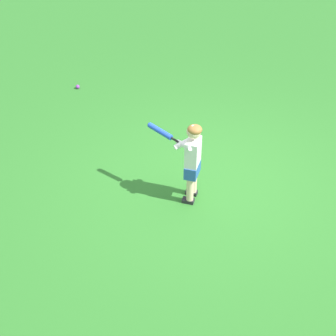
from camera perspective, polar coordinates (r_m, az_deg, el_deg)
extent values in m
plane|color=#2D7528|center=(6.26, 5.42, -1.43)|extent=(40.00, 40.00, 0.00)
cube|color=#232328|center=(5.86, 2.49, -4.02)|extent=(0.11, 0.16, 0.05)
cylinder|color=beige|center=(5.74, 2.73, -2.64)|extent=(0.09, 0.09, 0.34)
cube|color=#232328|center=(5.98, 2.91, -3.01)|extent=(0.11, 0.16, 0.05)
cylinder|color=beige|center=(5.87, 3.15, -1.65)|extent=(0.09, 0.09, 0.34)
cube|color=#2856A8|center=(5.65, 3.02, -0.15)|extent=(0.29, 0.19, 0.16)
cube|color=white|center=(5.51, 3.10, 1.95)|extent=(0.27, 0.19, 0.34)
sphere|color=beige|center=(5.35, 3.20, 4.48)|extent=(0.17, 0.17, 0.17)
ellipsoid|color=olive|center=(5.33, 3.31, 4.74)|extent=(0.20, 0.20, 0.11)
sphere|color=blue|center=(5.48, 1.71, 2.97)|extent=(0.04, 0.04, 0.04)
cylinder|color=black|center=(5.52, 0.97, 3.41)|extent=(0.10, 0.13, 0.05)
cylinder|color=blue|center=(5.63, -0.92, 4.53)|extent=(0.24, 0.33, 0.11)
sphere|color=blue|center=(5.72, -2.22, 5.29)|extent=(0.07, 0.07, 0.07)
cylinder|color=white|center=(5.44, 1.98, 2.84)|extent=(0.28, 0.23, 0.14)
cylinder|color=white|center=(5.50, 2.16, 3.21)|extent=(0.23, 0.29, 0.14)
sphere|color=purple|center=(8.70, -11.07, 9.80)|extent=(0.07, 0.07, 0.07)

